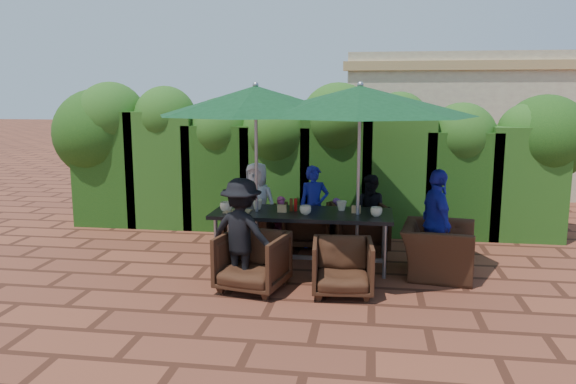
# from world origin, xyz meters

# --- Properties ---
(ground) EXTENTS (80.00, 80.00, 0.00)m
(ground) POSITION_xyz_m (0.00, 0.00, 0.00)
(ground) COLOR brown
(ground) RESTS_ON ground
(dining_table) EXTENTS (2.39, 0.90, 0.75)m
(dining_table) POSITION_xyz_m (0.17, 0.18, 0.68)
(dining_table) COLOR black
(dining_table) RESTS_ON ground
(umbrella_left) EXTENTS (2.61, 2.61, 2.46)m
(umbrella_left) POSITION_xyz_m (-0.44, 0.12, 2.21)
(umbrella_left) COLOR gray
(umbrella_left) RESTS_ON ground
(umbrella_right) EXTENTS (2.95, 2.95, 2.46)m
(umbrella_right) POSITION_xyz_m (0.91, 0.13, 2.21)
(umbrella_right) COLOR gray
(umbrella_right) RESTS_ON ground
(chair_far_left) EXTENTS (0.72, 0.68, 0.71)m
(chair_far_left) POSITION_xyz_m (-0.74, 1.03, 0.36)
(chair_far_left) COLOR black
(chair_far_left) RESTS_ON ground
(chair_far_mid) EXTENTS (0.76, 0.72, 0.72)m
(chair_far_mid) POSITION_xyz_m (0.11, 1.17, 0.36)
(chair_far_mid) COLOR black
(chair_far_mid) RESTS_ON ground
(chair_far_right) EXTENTS (0.93, 0.89, 0.79)m
(chair_far_right) POSITION_xyz_m (0.91, 1.04, 0.40)
(chair_far_right) COLOR black
(chair_far_right) RESTS_ON ground
(chair_near_left) EXTENTS (0.87, 0.83, 0.76)m
(chair_near_left) POSITION_xyz_m (-0.30, -0.82, 0.38)
(chair_near_left) COLOR black
(chair_near_left) RESTS_ON ground
(chair_near_right) EXTENTS (0.74, 0.70, 0.71)m
(chair_near_right) POSITION_xyz_m (0.77, -0.81, 0.36)
(chair_near_right) COLOR black
(chair_near_right) RESTS_ON ground
(chair_end_right) EXTENTS (0.80, 1.10, 0.88)m
(chair_end_right) POSITION_xyz_m (1.94, 0.08, 0.44)
(chair_end_right) COLOR black
(chair_end_right) RESTS_ON ground
(adult_far_left) EXTENTS (0.69, 0.48, 1.29)m
(adult_far_left) POSITION_xyz_m (-0.65, 1.13, 0.64)
(adult_far_left) COLOR silver
(adult_far_left) RESTS_ON ground
(adult_far_mid) EXTENTS (0.54, 0.48, 1.24)m
(adult_far_mid) POSITION_xyz_m (0.23, 1.17, 0.62)
(adult_far_mid) COLOR #1D229E
(adult_far_mid) RESTS_ON ground
(adult_far_right) EXTENTS (0.59, 0.41, 1.13)m
(adult_far_right) POSITION_xyz_m (1.10, 1.19, 0.56)
(adult_far_right) COLOR black
(adult_far_right) RESTS_ON ground
(adult_near_left) EXTENTS (0.93, 0.63, 1.33)m
(adult_near_left) POSITION_xyz_m (-0.43, -0.78, 0.67)
(adult_near_left) COLOR black
(adult_near_left) RESTS_ON ground
(adult_end_right) EXTENTS (0.59, 0.88, 1.37)m
(adult_end_right) POSITION_xyz_m (1.91, 0.12, 0.69)
(adult_end_right) COLOR #1D229E
(adult_end_right) RESTS_ON ground
(child_left) EXTENTS (0.34, 0.31, 0.76)m
(child_left) POSITION_xyz_m (-0.27, 1.19, 0.38)
(child_left) COLOR #DC4D96
(child_left) RESTS_ON ground
(child_right) EXTENTS (0.32, 0.28, 0.75)m
(child_right) POSITION_xyz_m (0.57, 1.25, 0.37)
(child_right) COLOR purple
(child_right) RESTS_ON ground
(pedestrian_a) EXTENTS (1.82, 1.04, 1.85)m
(pedestrian_a) POSITION_xyz_m (1.77, 4.07, 0.92)
(pedestrian_a) COLOR #258932
(pedestrian_a) RESTS_ON ground
(pedestrian_b) EXTENTS (0.93, 0.70, 1.72)m
(pedestrian_b) POSITION_xyz_m (2.28, 4.51, 0.86)
(pedestrian_b) COLOR #DC4D96
(pedestrian_b) RESTS_ON ground
(pedestrian_c) EXTENTS (1.11, 0.85, 1.58)m
(pedestrian_c) POSITION_xyz_m (3.68, 4.29, 0.79)
(pedestrian_c) COLOR #94929A
(pedestrian_c) RESTS_ON ground
(cup_a) EXTENTS (0.17, 0.17, 0.13)m
(cup_a) POSITION_xyz_m (-0.84, 0.04, 0.82)
(cup_a) COLOR beige
(cup_a) RESTS_ON dining_table
(cup_b) EXTENTS (0.14, 0.14, 0.14)m
(cup_b) POSITION_xyz_m (-0.46, 0.26, 0.82)
(cup_b) COLOR beige
(cup_b) RESTS_ON dining_table
(cup_c) EXTENTS (0.15, 0.15, 0.12)m
(cup_c) POSITION_xyz_m (0.23, 0.02, 0.81)
(cup_c) COLOR beige
(cup_c) RESTS_ON dining_table
(cup_d) EXTENTS (0.14, 0.14, 0.13)m
(cup_d) POSITION_xyz_m (0.68, 0.36, 0.82)
(cup_d) COLOR beige
(cup_d) RESTS_ON dining_table
(cup_e) EXTENTS (0.15, 0.15, 0.12)m
(cup_e) POSITION_xyz_m (1.15, 0.05, 0.81)
(cup_e) COLOR beige
(cup_e) RESTS_ON dining_table
(ketchup_bottle) EXTENTS (0.04, 0.04, 0.17)m
(ketchup_bottle) POSITION_xyz_m (0.07, 0.23, 0.83)
(ketchup_bottle) COLOR #B20C0A
(ketchup_bottle) RESTS_ON dining_table
(sauce_bottle) EXTENTS (0.04, 0.04, 0.17)m
(sauce_bottle) POSITION_xyz_m (0.02, 0.21, 0.83)
(sauce_bottle) COLOR #4C230C
(sauce_bottle) RESTS_ON dining_table
(serving_tray) EXTENTS (0.35, 0.25, 0.02)m
(serving_tray) POSITION_xyz_m (-0.68, 0.05, 0.76)
(serving_tray) COLOR #A78251
(serving_tray) RESTS_ON dining_table
(number_block_left) EXTENTS (0.12, 0.06, 0.10)m
(number_block_left) POSITION_xyz_m (-0.09, 0.12, 0.80)
(number_block_left) COLOR tan
(number_block_left) RESTS_ON dining_table
(number_block_right) EXTENTS (0.12, 0.06, 0.10)m
(number_block_right) POSITION_xyz_m (0.88, 0.22, 0.80)
(number_block_right) COLOR tan
(number_block_right) RESTS_ON dining_table
(hedge_wall) EXTENTS (9.10, 1.60, 2.52)m
(hedge_wall) POSITION_xyz_m (-0.30, 2.32, 1.35)
(hedge_wall) COLOR #163D10
(hedge_wall) RESTS_ON ground
(building) EXTENTS (6.20, 3.08, 3.20)m
(building) POSITION_xyz_m (3.50, 6.99, 1.61)
(building) COLOR beige
(building) RESTS_ON ground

